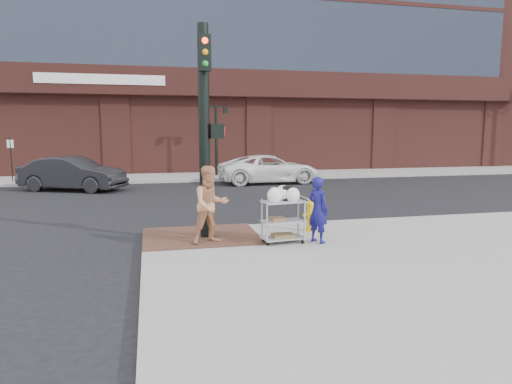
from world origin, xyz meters
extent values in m
plane|color=black|center=(0.00, 0.00, 0.00)|extent=(220.00, 220.00, 0.00)
cube|color=gray|center=(12.50, 32.00, 0.07)|extent=(65.00, 36.00, 0.15)
cube|color=brown|center=(-0.60, 0.90, 0.16)|extent=(2.80, 2.40, 0.01)
cube|color=slate|center=(40.00, 38.00, 9.00)|extent=(14.00, 20.00, 18.00)
cylinder|color=black|center=(2.00, 16.00, 2.15)|extent=(0.16, 0.16, 4.00)
cube|color=black|center=(2.00, 16.00, 4.05)|extent=(1.20, 0.06, 0.06)
cube|color=black|center=(1.45, 16.00, 3.85)|extent=(0.22, 0.22, 0.35)
cube|color=black|center=(2.55, 16.00, 3.85)|extent=(0.22, 0.22, 0.35)
cylinder|color=black|center=(-8.50, 15.00, 1.25)|extent=(0.05, 0.05, 2.20)
cylinder|color=black|center=(-0.50, 0.80, 2.65)|extent=(0.26, 0.26, 5.00)
cube|color=black|center=(-0.20, 0.80, 2.70)|extent=(0.32, 0.28, 0.34)
cube|color=#FF260C|center=(-0.04, 0.80, 2.70)|extent=(0.02, 0.18, 0.22)
cube|color=black|center=(-0.50, 0.52, 4.45)|extent=(0.28, 0.18, 0.80)
imported|color=navy|center=(1.95, -0.34, 0.92)|extent=(0.58, 0.66, 1.53)
imported|color=tan|center=(-0.46, 0.16, 1.04)|extent=(1.01, 0.87, 1.78)
imported|color=black|center=(-5.16, 11.82, 0.77)|extent=(4.95, 3.44, 1.55)
imported|color=white|center=(4.28, 12.69, 0.73)|extent=(5.33, 2.59, 1.46)
cube|color=#96979B|center=(1.16, -0.19, 1.11)|extent=(1.01, 0.65, 0.03)
cube|color=#96979B|center=(1.16, -0.19, 0.66)|extent=(1.01, 0.65, 0.03)
cube|color=#96979B|center=(1.16, -0.19, 0.27)|extent=(1.01, 0.65, 0.03)
cube|color=black|center=(1.27, -0.14, 1.28)|extent=(0.23, 0.15, 0.34)
cube|color=brown|center=(1.03, -0.19, 0.71)|extent=(0.32, 0.36, 0.08)
cube|color=brown|center=(1.16, -0.19, 0.32)|extent=(0.48, 0.38, 0.07)
cylinder|color=gold|center=(2.19, 0.84, 0.19)|extent=(0.26, 0.26, 0.08)
cylinder|color=gold|center=(2.19, 0.84, 0.53)|extent=(0.19, 0.19, 0.58)
sphere|color=gold|center=(2.19, 0.84, 0.85)|extent=(0.21, 0.21, 0.21)
cylinder|color=gold|center=(2.19, 0.84, 0.57)|extent=(0.38, 0.08, 0.08)
cube|color=red|center=(-5.86, 14.87, 0.64)|extent=(0.45, 0.41, 0.98)
cube|color=orange|center=(-6.84, 15.34, 0.67)|extent=(0.50, 0.46, 1.05)
cube|color=blue|center=(-5.94, 15.23, 0.67)|extent=(0.50, 0.46, 1.05)
camera|label=1|loc=(-1.80, -10.04, 2.72)|focal=32.00mm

